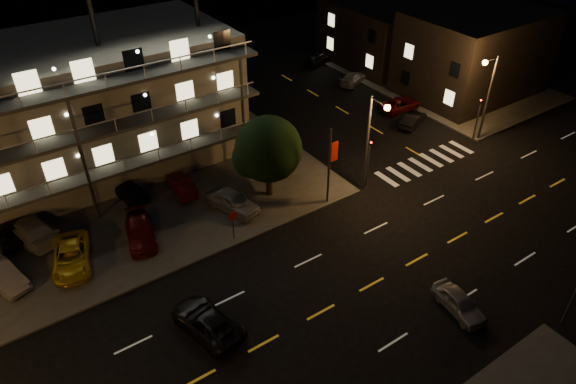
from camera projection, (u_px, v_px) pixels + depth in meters
ground at (347, 298)px, 31.22m from camera, size 140.00×140.00×0.00m
curb_nw at (30, 211)px, 38.19m from camera, size 44.00×24.00×0.15m
curb_ne at (437, 79)px, 58.45m from camera, size 16.00×24.00×0.15m
motel at (54, 114)px, 39.62m from camera, size 28.00×13.80×18.10m
side_bldg_front at (473, 53)px, 53.34m from camera, size 14.06×10.00×8.50m
side_bldg_back at (392, 30)px, 61.85m from camera, size 14.06×12.00×7.00m
streetlight_nc at (371, 135)px, 37.60m from camera, size 0.44×1.92×8.00m
streetlight_ne at (487, 90)px, 44.13m from camera, size 1.92×0.44×8.00m
signal_nw at (369, 158)px, 39.59m from camera, size 0.20×0.27×4.60m
signal_sw at (576, 292)px, 28.16m from camera, size 0.20×0.27×4.60m
signal_ne at (478, 115)px, 45.58m from camera, size 0.27×0.20×4.60m
banner_north at (330, 164)px, 37.23m from camera, size 0.83×0.16×6.40m
stop_sign at (233, 221)px, 34.61m from camera, size 0.91×0.11×2.61m
tree at (268, 151)px, 37.62m from camera, size 5.18×4.99×6.52m
lot_car_1 at (2, 275)px, 31.64m from camera, size 2.78×4.46×1.39m
lot_car_2 at (71, 257)px, 33.03m from camera, size 3.43×5.27×1.35m
lot_car_3 at (140, 232)px, 35.09m from camera, size 2.93×4.86×1.32m
lot_car_4 at (233, 201)px, 37.80m from camera, size 3.02×4.75×1.51m
lot_car_6 at (10, 229)px, 35.35m from camera, size 2.40×4.63×1.25m
lot_car_7 at (30, 229)px, 35.18m from camera, size 3.42×5.69×1.54m
lot_car_8 at (128, 190)px, 39.12m from camera, size 2.43×4.29×1.38m
lot_car_9 at (181, 185)px, 39.77m from camera, size 1.57×3.97×1.28m
side_car_0 at (413, 120)px, 49.01m from camera, size 4.02×2.60×1.25m
side_car_1 at (400, 104)px, 51.74m from camera, size 4.55×2.12×1.26m
side_car_2 at (353, 78)px, 57.09m from camera, size 4.59×3.36×1.24m
side_car_3 at (318, 58)px, 61.81m from camera, size 4.60×2.90×1.46m
road_car_east at (459, 303)px, 30.09m from camera, size 2.00×3.83×1.24m
road_car_west at (207, 322)px, 28.86m from camera, size 3.17×5.16×1.34m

